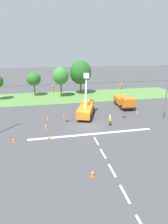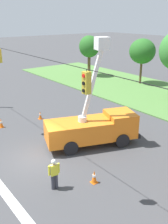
{
  "view_description": "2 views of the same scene",
  "coord_description": "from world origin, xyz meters",
  "px_view_note": "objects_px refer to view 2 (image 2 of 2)",
  "views": [
    {
      "loc": [
        -5.47,
        -24.39,
        11.15
      ],
      "look_at": [
        -0.12,
        2.53,
        1.35
      ],
      "focal_mm": 28.0,
      "sensor_mm": 36.0,
      "label": 1
    },
    {
      "loc": [
        13.54,
        -6.69,
        8.68
      ],
      "look_at": [
        -0.4,
        4.08,
        2.2
      ],
      "focal_mm": 42.0,
      "sensor_mm": 36.0,
      "label": 2
    }
  ],
  "objects_px": {
    "tree_far_west": "(89,47)",
    "traffic_cone_mid_left": "(94,176)",
    "traffic_cone_lane_edge_a": "(1,123)",
    "traffic_cone_far_left": "(40,115)",
    "road_worker": "(54,172)",
    "utility_truck_bucket_lift": "(93,126)",
    "traffic_cone_foreground_left": "(59,124)",
    "tree_west": "(142,51)"
  },
  "relations": [
    {
      "from": "traffic_cone_lane_edge_a",
      "to": "traffic_cone_far_left",
      "type": "relative_size",
      "value": 1.04
    },
    {
      "from": "tree_west",
      "to": "traffic_cone_mid_left",
      "type": "height_order",
      "value": "tree_west"
    },
    {
      "from": "traffic_cone_far_left",
      "to": "utility_truck_bucket_lift",
      "type": "bearing_deg",
      "value": 5.38
    },
    {
      "from": "road_worker",
      "to": "traffic_cone_foreground_left",
      "type": "bearing_deg",
      "value": 145.96
    },
    {
      "from": "utility_truck_bucket_lift",
      "to": "road_worker",
      "type": "height_order",
      "value": "utility_truck_bucket_lift"
    },
    {
      "from": "tree_west",
      "to": "traffic_cone_lane_edge_a",
      "type": "distance_m",
      "value": 20.98
    },
    {
      "from": "utility_truck_bucket_lift",
      "to": "tree_far_west",
      "type": "bearing_deg",
      "value": 142.06
    },
    {
      "from": "tree_west",
      "to": "utility_truck_bucket_lift",
      "type": "height_order",
      "value": "utility_truck_bucket_lift"
    },
    {
      "from": "road_worker",
      "to": "traffic_cone_far_left",
      "type": "height_order",
      "value": "road_worker"
    },
    {
      "from": "utility_truck_bucket_lift",
      "to": "traffic_cone_foreground_left",
      "type": "distance_m",
      "value": 4.08
    },
    {
      "from": "traffic_cone_foreground_left",
      "to": "traffic_cone_mid_left",
      "type": "distance_m",
      "value": 7.95
    },
    {
      "from": "road_worker",
      "to": "traffic_cone_mid_left",
      "type": "distance_m",
      "value": 2.27
    },
    {
      "from": "utility_truck_bucket_lift",
      "to": "traffic_cone_lane_edge_a",
      "type": "xyz_separation_m",
      "value": [
        -6.97,
        -4.09,
        -1.0
      ]
    },
    {
      "from": "tree_far_west",
      "to": "road_worker",
      "type": "height_order",
      "value": "tree_far_west"
    },
    {
      "from": "road_worker",
      "to": "traffic_cone_mid_left",
      "type": "bearing_deg",
      "value": 66.09
    },
    {
      "from": "road_worker",
      "to": "traffic_cone_lane_edge_a",
      "type": "bearing_deg",
      "value": 175.16
    },
    {
      "from": "tree_far_west",
      "to": "traffic_cone_mid_left",
      "type": "distance_m",
      "value": 27.62
    },
    {
      "from": "tree_far_west",
      "to": "tree_west",
      "type": "bearing_deg",
      "value": 16.35
    },
    {
      "from": "utility_truck_bucket_lift",
      "to": "traffic_cone_foreground_left",
      "type": "height_order",
      "value": "utility_truck_bucket_lift"
    },
    {
      "from": "tree_far_west",
      "to": "traffic_cone_lane_edge_a",
      "type": "bearing_deg",
      "value": -58.8
    },
    {
      "from": "tree_west",
      "to": "utility_truck_bucket_lift",
      "type": "bearing_deg",
      "value": -59.02
    },
    {
      "from": "traffic_cone_foreground_left",
      "to": "utility_truck_bucket_lift",
      "type": "bearing_deg",
      "value": 5.96
    },
    {
      "from": "traffic_cone_lane_edge_a",
      "to": "traffic_cone_far_left",
      "type": "distance_m",
      "value": 3.48
    },
    {
      "from": "traffic_cone_mid_left",
      "to": "traffic_cone_far_left",
      "type": "distance_m",
      "value": 10.53
    },
    {
      "from": "road_worker",
      "to": "traffic_cone_lane_edge_a",
      "type": "distance_m",
      "value": 9.76
    },
    {
      "from": "traffic_cone_foreground_left",
      "to": "tree_west",
      "type": "bearing_deg",
      "value": 109.33
    },
    {
      "from": "tree_far_west",
      "to": "utility_truck_bucket_lift",
      "type": "distance_m",
      "value": 22.88
    },
    {
      "from": "tree_west",
      "to": "traffic_cone_lane_edge_a",
      "type": "height_order",
      "value": "tree_west"
    },
    {
      "from": "road_worker",
      "to": "traffic_cone_far_left",
      "type": "xyz_separation_m",
      "value": [
        -9.39,
        4.28,
        -0.63
      ]
    },
    {
      "from": "road_worker",
      "to": "utility_truck_bucket_lift",
      "type": "bearing_deg",
      "value": 119.12
    },
    {
      "from": "traffic_cone_mid_left",
      "to": "traffic_cone_lane_edge_a",
      "type": "height_order",
      "value": "traffic_cone_lane_edge_a"
    },
    {
      "from": "tree_far_west",
      "to": "traffic_cone_mid_left",
      "type": "relative_size",
      "value": 7.72
    },
    {
      "from": "utility_truck_bucket_lift",
      "to": "traffic_cone_lane_edge_a",
      "type": "relative_size",
      "value": 9.46
    },
    {
      "from": "utility_truck_bucket_lift",
      "to": "traffic_cone_mid_left",
      "type": "xyz_separation_m",
      "value": [
        3.62,
        -2.91,
        -1.01
      ]
    },
    {
      "from": "utility_truck_bucket_lift",
      "to": "traffic_cone_foreground_left",
      "type": "xyz_separation_m",
      "value": [
        -3.93,
        -0.41,
        -1.05
      ]
    },
    {
      "from": "tree_far_west",
      "to": "road_worker",
      "type": "bearing_deg",
      "value": -42.43
    },
    {
      "from": "tree_west",
      "to": "traffic_cone_lane_edge_a",
      "type": "relative_size",
      "value": 7.59
    },
    {
      "from": "tree_west",
      "to": "traffic_cone_mid_left",
      "type": "xyz_separation_m",
      "value": [
        13.42,
        -19.23,
        -3.95
      ]
    },
    {
      "from": "tree_far_west",
      "to": "traffic_cone_foreground_left",
      "type": "height_order",
      "value": "tree_far_west"
    },
    {
      "from": "utility_truck_bucket_lift",
      "to": "traffic_cone_far_left",
      "type": "relative_size",
      "value": 9.86
    },
    {
      "from": "traffic_cone_foreground_left",
      "to": "traffic_cone_far_left",
      "type": "bearing_deg",
      "value": -175.47
    },
    {
      "from": "tree_west",
      "to": "traffic_cone_foreground_left",
      "type": "distance_m",
      "value": 18.18
    }
  ]
}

